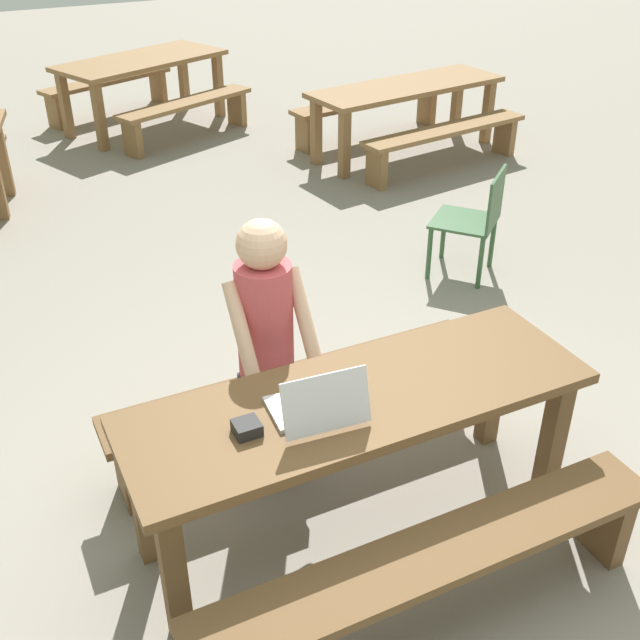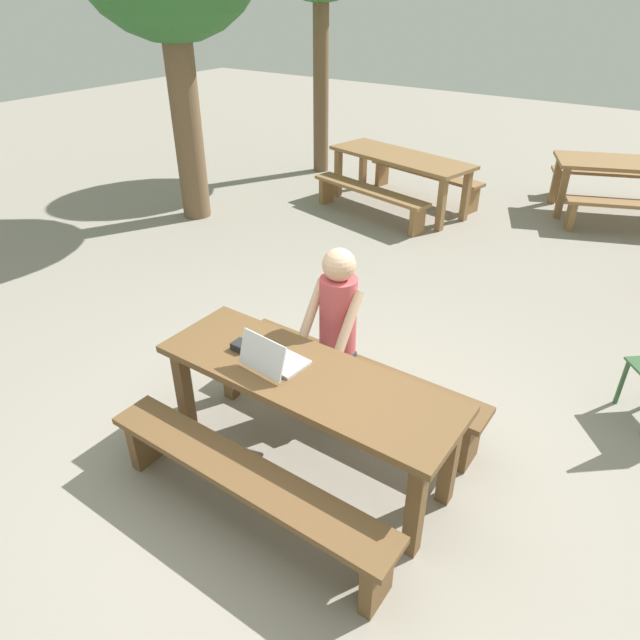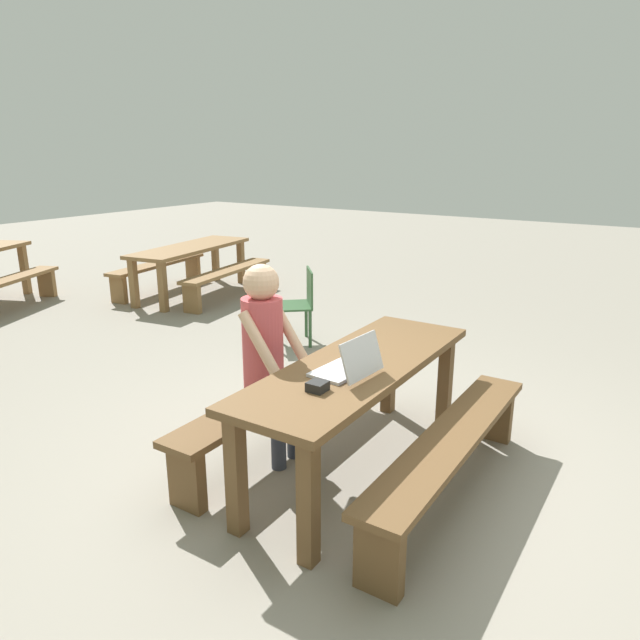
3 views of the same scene
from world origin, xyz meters
name	(u,v)px [view 2 (image 2 of 3)]	position (x,y,z in m)	size (l,w,h in m)	color
ground_plane	(307,461)	(0.00, 0.00, 0.00)	(30.00, 30.00, 0.00)	gray
picnic_table_front	(306,388)	(0.00, 0.00, 0.64)	(2.05, 0.67, 0.76)	brown
bench_near	(244,483)	(0.00, -0.63, 0.34)	(2.03, 0.30, 0.44)	brown
bench_far	(356,378)	(0.00, 0.63, 0.34)	(2.03, 0.30, 0.44)	brown
laptop	(273,358)	(-0.22, -0.05, 0.82)	(0.38, 0.34, 0.25)	silver
small_pouch	(241,346)	(-0.52, -0.03, 0.79)	(0.10, 0.10, 0.05)	black
person_seated	(335,323)	(-0.17, 0.59, 0.78)	(0.38, 0.39, 1.35)	#333847
picnic_table_mid	(400,163)	(-1.95, 4.95, 0.66)	(2.27, 1.20, 0.77)	olive
bench_mid_south	(369,195)	(-2.08, 4.34, 0.32)	(1.96, 0.71, 0.42)	olive
bench_mid_north	(425,177)	(-1.82, 5.56, 0.32)	(1.96, 0.71, 0.42)	olive
picnic_table_distant	(626,169)	(0.77, 6.48, 0.65)	(2.04, 1.48, 0.77)	olive
bench_distant_south	(632,210)	(1.05, 5.81, 0.32)	(1.66, 0.92, 0.43)	olive
bench_distant_north	(609,178)	(0.50, 7.14, 0.32)	(1.66, 0.92, 0.43)	olive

